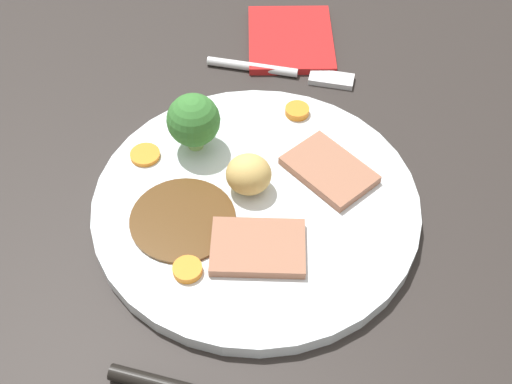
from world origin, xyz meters
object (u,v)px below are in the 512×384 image
(fork, at_px, (285,72))
(folded_napkin, at_px, (291,39))
(roast_potato_left, at_px, (249,174))
(meat_slice_main, at_px, (329,170))
(carrot_coin_front, at_px, (188,269))
(broccoli_floret, at_px, (194,121))
(carrot_coin_side, at_px, (299,111))
(dinner_plate, at_px, (256,205))
(meat_slice_under, at_px, (258,247))
(carrot_coin_back, at_px, (145,155))

(fork, relative_size, folded_napkin, 1.39)
(folded_napkin, bearing_deg, roast_potato_left, -1.03)
(meat_slice_main, distance_m, carrot_coin_front, 0.16)
(broccoli_floret, bearing_deg, carrot_coin_side, 124.14)
(roast_potato_left, bearing_deg, dinner_plate, 35.86)
(folded_napkin, bearing_deg, meat_slice_under, 3.00)
(dinner_plate, distance_m, roast_potato_left, 0.03)
(carrot_coin_front, bearing_deg, roast_potato_left, 161.40)
(carrot_coin_front, xyz_separation_m, folded_napkin, (-0.32, 0.04, -0.01))
(fork, bearing_deg, folded_napkin, 94.07)
(broccoli_floret, bearing_deg, folded_napkin, 161.74)
(carrot_coin_side, bearing_deg, meat_slice_main, 27.43)
(meat_slice_under, bearing_deg, fork, -176.74)
(carrot_coin_front, relative_size, carrot_coin_side, 1.02)
(roast_potato_left, height_order, carrot_coin_front, roast_potato_left)
(meat_slice_main, xyz_separation_m, roast_potato_left, (0.03, -0.07, 0.01))
(carrot_coin_front, relative_size, broccoli_floret, 0.42)
(meat_slice_main, xyz_separation_m, folded_napkin, (-0.19, -0.06, -0.01))
(dinner_plate, relative_size, carrot_coin_side, 12.18)
(carrot_coin_side, bearing_deg, fork, -161.43)
(fork, distance_m, folded_napkin, 0.06)
(dinner_plate, xyz_separation_m, fork, (-0.18, -0.00, -0.00))
(carrot_coin_side, relative_size, broccoli_floret, 0.41)
(dinner_plate, relative_size, roast_potato_left, 7.18)
(dinner_plate, relative_size, fork, 1.81)
(carrot_coin_front, distance_m, broccoli_floret, 0.14)
(broccoli_floret, xyz_separation_m, fork, (-0.13, 0.06, -0.04))
(carrot_coin_front, relative_size, fork, 0.15)
(carrot_coin_front, xyz_separation_m, fork, (-0.26, 0.04, -0.01))
(meat_slice_under, distance_m, carrot_coin_back, 0.14)
(broccoli_floret, bearing_deg, meat_slice_main, 84.44)
(carrot_coin_side, bearing_deg, carrot_coin_back, -58.11)
(carrot_coin_side, relative_size, folded_napkin, 0.21)
(roast_potato_left, distance_m, folded_napkin, 0.23)
(dinner_plate, xyz_separation_m, folded_napkin, (-0.24, -0.00, -0.00))
(carrot_coin_front, distance_m, carrot_coin_side, 0.20)
(carrot_coin_back, xyz_separation_m, folded_napkin, (-0.20, 0.10, -0.01))
(carrot_coin_back, bearing_deg, meat_slice_under, 54.70)
(broccoli_floret, distance_m, fork, 0.15)
(roast_potato_left, xyz_separation_m, folded_napkin, (-0.22, 0.00, -0.03))
(carrot_coin_back, bearing_deg, carrot_coin_side, 121.89)
(meat_slice_under, xyz_separation_m, folded_napkin, (-0.29, -0.01, -0.01))
(carrot_coin_front, distance_m, fork, 0.26)
(carrot_coin_back, height_order, folded_napkin, carrot_coin_back)
(meat_slice_main, bearing_deg, carrot_coin_front, -38.52)
(dinner_plate, height_order, roast_potato_left, roast_potato_left)
(roast_potato_left, xyz_separation_m, carrot_coin_front, (0.09, -0.03, -0.01))
(meat_slice_under, bearing_deg, broccoli_floret, -143.95)
(carrot_coin_front, bearing_deg, folded_napkin, 173.68)
(folded_napkin, bearing_deg, carrot_coin_side, 11.44)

